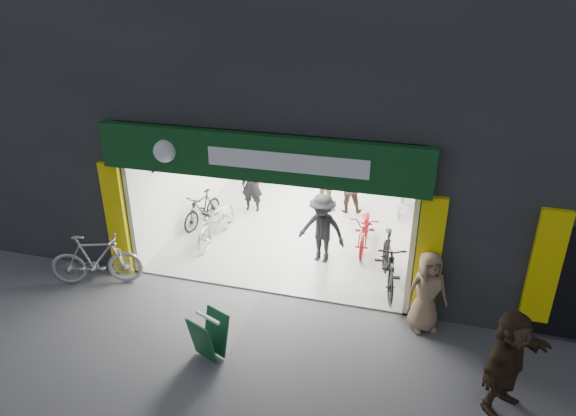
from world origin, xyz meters
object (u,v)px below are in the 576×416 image
at_px(bike_left_front, 217,221).
at_px(bike_right_front, 388,263).
at_px(parked_bike, 96,260).
at_px(pedestrian_near, 427,292).
at_px(sandwich_board, 209,335).

relative_size(bike_left_front, bike_right_front, 1.03).
bearing_deg(parked_bike, pedestrian_near, -106.87).
distance_m(pedestrian_near, sandwich_board, 4.02).
bearing_deg(bike_left_front, parked_bike, -122.40).
relative_size(bike_right_front, sandwich_board, 2.42).
height_order(bike_left_front, parked_bike, parked_bike).
distance_m(bike_left_front, bike_right_front, 4.41).
xyz_separation_m(bike_right_front, pedestrian_near, (0.80, -1.22, 0.21)).
distance_m(parked_bike, sandwich_board, 3.60).
bearing_deg(bike_left_front, pedestrian_near, -21.64).
height_order(bike_left_front, bike_right_front, bike_right_front).
xyz_separation_m(parked_bike, pedestrian_near, (6.82, 0.30, 0.23)).
xyz_separation_m(bike_right_front, sandwich_board, (-2.76, -3.04, -0.15)).
distance_m(bike_right_front, pedestrian_near, 1.48).
bearing_deg(sandwich_board, bike_left_front, 133.54).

